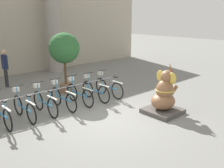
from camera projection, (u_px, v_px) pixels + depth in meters
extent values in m
plane|color=slate|center=(108.00, 119.00, 8.29)|extent=(60.00, 60.00, 0.00)
cube|color=#B2A893|center=(4.00, 22.00, 13.65)|extent=(20.00, 0.20, 6.00)
cylinder|color=gray|center=(53.00, 30.00, 14.63)|extent=(0.84, 0.84, 5.00)
cylinder|color=gray|center=(111.00, 86.00, 10.80)|extent=(0.05, 0.05, 0.75)
cylinder|color=gray|center=(61.00, 88.00, 9.11)|extent=(5.01, 0.04, 0.04)
torus|color=black|center=(8.00, 120.00, 7.30)|extent=(0.05, 0.71, 0.71)
cube|color=#338CC6|center=(1.00, 114.00, 7.66)|extent=(0.04, 0.93, 0.04)
cube|color=silver|center=(6.00, 109.00, 7.20)|extent=(0.06, 0.59, 0.03)
cylinder|color=#338CC6|center=(5.00, 111.00, 7.30)|extent=(0.03, 0.03, 0.55)
cube|color=black|center=(4.00, 101.00, 7.22)|extent=(0.08, 0.18, 0.04)
torus|color=black|center=(18.00, 105.00, 8.52)|extent=(0.05, 0.71, 0.71)
torus|color=black|center=(31.00, 114.00, 7.78)|extent=(0.05, 0.71, 0.71)
cube|color=#338CC6|center=(24.00, 108.00, 8.14)|extent=(0.04, 0.93, 0.04)
cube|color=silver|center=(30.00, 103.00, 7.69)|extent=(0.06, 0.59, 0.03)
cylinder|color=#338CC6|center=(29.00, 105.00, 7.78)|extent=(0.03, 0.03, 0.55)
cube|color=black|center=(28.00, 96.00, 7.70)|extent=(0.08, 0.18, 0.04)
cylinder|color=#338CC6|center=(18.00, 96.00, 8.40)|extent=(0.03, 0.03, 0.69)
cylinder|color=black|center=(17.00, 86.00, 8.31)|extent=(0.48, 0.03, 0.03)
cube|color=silver|center=(16.00, 89.00, 8.42)|extent=(0.20, 0.16, 0.14)
torus|color=black|center=(38.00, 101.00, 8.99)|extent=(0.05, 0.71, 0.71)
torus|color=black|center=(53.00, 108.00, 8.25)|extent=(0.05, 0.71, 0.71)
cube|color=#338CC6|center=(45.00, 103.00, 8.61)|extent=(0.04, 0.93, 0.04)
cube|color=silver|center=(52.00, 98.00, 8.15)|extent=(0.06, 0.59, 0.03)
cylinder|color=#338CC6|center=(51.00, 100.00, 8.25)|extent=(0.03, 0.03, 0.55)
cube|color=black|center=(50.00, 91.00, 8.17)|extent=(0.08, 0.18, 0.04)
cylinder|color=#338CC6|center=(38.00, 92.00, 8.87)|extent=(0.03, 0.03, 0.69)
cylinder|color=black|center=(37.00, 82.00, 8.78)|extent=(0.48, 0.03, 0.03)
cube|color=silver|center=(36.00, 86.00, 8.89)|extent=(0.20, 0.16, 0.14)
torus|color=black|center=(56.00, 96.00, 9.48)|extent=(0.05, 0.71, 0.71)
torus|color=black|center=(71.00, 103.00, 8.74)|extent=(0.05, 0.71, 0.71)
cube|color=#338CC6|center=(63.00, 98.00, 9.09)|extent=(0.04, 0.93, 0.04)
cube|color=silver|center=(71.00, 93.00, 8.64)|extent=(0.06, 0.59, 0.03)
cylinder|color=#338CC6|center=(69.00, 95.00, 8.74)|extent=(0.03, 0.03, 0.55)
cube|color=black|center=(69.00, 87.00, 8.66)|extent=(0.08, 0.18, 0.04)
cylinder|color=#338CC6|center=(56.00, 88.00, 9.36)|extent=(0.03, 0.03, 0.69)
cylinder|color=black|center=(56.00, 79.00, 9.27)|extent=(0.48, 0.03, 0.03)
cube|color=silver|center=(54.00, 82.00, 9.37)|extent=(0.20, 0.16, 0.14)
torus|color=black|center=(72.00, 92.00, 9.96)|extent=(0.05, 0.71, 0.71)
torus|color=black|center=(88.00, 98.00, 9.22)|extent=(0.05, 0.71, 0.71)
cube|color=#338CC6|center=(80.00, 94.00, 9.58)|extent=(0.04, 0.93, 0.04)
cube|color=silver|center=(88.00, 89.00, 9.13)|extent=(0.06, 0.59, 0.03)
cylinder|color=#338CC6|center=(86.00, 91.00, 9.22)|extent=(0.03, 0.03, 0.55)
cube|color=black|center=(86.00, 83.00, 9.14)|extent=(0.08, 0.18, 0.04)
cylinder|color=#338CC6|center=(72.00, 84.00, 9.84)|extent=(0.03, 0.03, 0.69)
cylinder|color=black|center=(72.00, 76.00, 9.75)|extent=(0.48, 0.03, 0.03)
cube|color=silver|center=(71.00, 79.00, 9.86)|extent=(0.20, 0.16, 0.14)
torus|color=black|center=(88.00, 89.00, 10.40)|extent=(0.05, 0.71, 0.71)
torus|color=black|center=(104.00, 95.00, 9.66)|extent=(0.05, 0.71, 0.71)
cube|color=#338CC6|center=(95.00, 91.00, 10.02)|extent=(0.04, 0.93, 0.04)
cube|color=silver|center=(104.00, 86.00, 9.57)|extent=(0.06, 0.59, 0.03)
cylinder|color=#338CC6|center=(102.00, 87.00, 9.66)|extent=(0.03, 0.03, 0.55)
cube|color=black|center=(102.00, 80.00, 9.58)|extent=(0.08, 0.18, 0.04)
cylinder|color=#338CC6|center=(88.00, 81.00, 10.28)|extent=(0.03, 0.03, 0.69)
cylinder|color=black|center=(88.00, 73.00, 10.19)|extent=(0.48, 0.03, 0.03)
cube|color=silver|center=(87.00, 76.00, 10.30)|extent=(0.20, 0.16, 0.14)
torus|color=black|center=(101.00, 86.00, 10.89)|extent=(0.05, 0.71, 0.71)
torus|color=black|center=(117.00, 91.00, 10.15)|extent=(0.05, 0.71, 0.71)
cube|color=#338CC6|center=(109.00, 87.00, 10.51)|extent=(0.04, 0.93, 0.04)
cube|color=silver|center=(117.00, 82.00, 10.05)|extent=(0.06, 0.59, 0.03)
cylinder|color=#338CC6|center=(116.00, 84.00, 10.15)|extent=(0.03, 0.03, 0.55)
cube|color=black|center=(116.00, 77.00, 10.07)|extent=(0.08, 0.18, 0.04)
cylinder|color=#338CC6|center=(102.00, 78.00, 10.77)|extent=(0.03, 0.03, 0.69)
cylinder|color=black|center=(102.00, 70.00, 10.68)|extent=(0.48, 0.03, 0.03)
cube|color=silver|center=(100.00, 73.00, 10.79)|extent=(0.20, 0.16, 0.14)
cube|color=#4C4742|center=(163.00, 111.00, 8.78)|extent=(1.16, 1.16, 0.15)
ellipsoid|color=brown|center=(163.00, 101.00, 8.68)|extent=(0.90, 0.79, 0.58)
ellipsoid|color=brown|center=(165.00, 90.00, 8.61)|extent=(0.63, 0.58, 0.74)
sphere|color=brown|center=(167.00, 77.00, 8.56)|extent=(0.48, 0.48, 0.48)
ellipsoid|color=gold|center=(161.00, 76.00, 8.69)|extent=(0.08, 0.34, 0.40)
ellipsoid|color=gold|center=(172.00, 78.00, 8.35)|extent=(0.08, 0.34, 0.40)
cone|color=brown|center=(171.00, 70.00, 8.64)|extent=(0.41, 0.17, 0.60)
cylinder|color=brown|center=(166.00, 90.00, 8.91)|extent=(0.47, 0.16, 0.42)
cylinder|color=brown|center=(173.00, 91.00, 8.72)|extent=(0.47, 0.16, 0.42)
torus|color=gold|center=(165.00, 90.00, 8.61)|extent=(0.66, 0.66, 0.05)
cylinder|color=#28282D|center=(6.00, 78.00, 11.95)|extent=(0.11, 0.11, 0.88)
cylinder|color=#28282D|center=(7.00, 78.00, 11.83)|extent=(0.11, 0.11, 0.88)
cube|color=#1E284C|center=(5.00, 62.00, 11.68)|extent=(0.20, 0.32, 0.66)
sphere|color=tan|center=(3.00, 52.00, 11.56)|extent=(0.24, 0.24, 0.24)
cylinder|color=#1E284C|center=(3.00, 61.00, 11.82)|extent=(0.07, 0.07, 0.59)
cylinder|color=#1E284C|center=(6.00, 62.00, 11.53)|extent=(0.07, 0.07, 0.59)
cylinder|color=brown|center=(66.00, 88.00, 11.15)|extent=(0.57, 0.57, 0.38)
cylinder|color=brown|center=(65.00, 72.00, 10.96)|extent=(0.10, 0.10, 1.06)
sphere|color=#2D6633|center=(64.00, 48.00, 10.68)|extent=(1.32, 1.32, 1.32)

